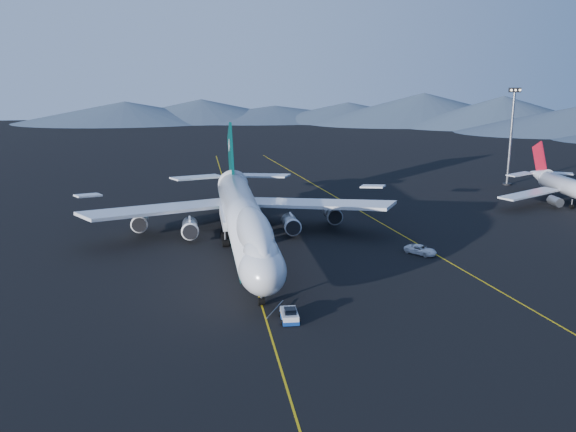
{
  "coord_description": "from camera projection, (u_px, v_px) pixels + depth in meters",
  "views": [
    {
      "loc": [
        -9.14,
        -109.13,
        33.65
      ],
      "look_at": [
        7.73,
        -0.72,
        6.0
      ],
      "focal_mm": 40.0,
      "sensor_mm": 36.0,
      "label": 1
    }
  ],
  "objects": [
    {
      "name": "taxiway_line_side",
      "position": [
        390.0,
        228.0,
        128.19
      ],
      "size": [
        28.08,
        198.09,
        0.01
      ],
      "primitive_type": "cube",
      "rotation": [
        0.0,
        0.0,
        0.14
      ],
      "color": "gold",
      "rests_on": "ground"
    },
    {
      "name": "ground",
      "position": [
        245.0,
        249.0,
        114.14
      ],
      "size": [
        500.0,
        500.0,
        0.0
      ],
      "primitive_type": "plane",
      "color": "black",
      "rests_on": "ground"
    },
    {
      "name": "taxiway_line_main",
      "position": [
        245.0,
        249.0,
        114.14
      ],
      "size": [
        0.25,
        220.0,
        0.01
      ],
      "primitive_type": "cube",
      "color": "gold",
      "rests_on": "ground"
    },
    {
      "name": "service_van",
      "position": [
        421.0,
        250.0,
        111.2
      ],
      "size": [
        5.61,
        5.99,
        1.57
      ],
      "primitive_type": "imported",
      "rotation": [
        0.0,
        0.0,
        0.7
      ],
      "color": "white",
      "rests_on": "ground"
    },
    {
      "name": "boeing_747",
      "position": [
        244.0,
        218.0,
        112.76
      ],
      "size": [
        59.62,
        72.43,
        19.37
      ],
      "color": "silver",
      "rests_on": "ground"
    },
    {
      "name": "pushback_tug",
      "position": [
        289.0,
        316.0,
        83.52
      ],
      "size": [
        2.61,
        4.38,
        1.87
      ],
      "rotation": [
        0.0,
        0.0,
        -0.04
      ],
      "color": "silver",
      "rests_on": "ground"
    },
    {
      "name": "floodlight_mast",
      "position": [
        511.0,
        136.0,
        167.64
      ],
      "size": [
        3.14,
        2.36,
        25.43
      ],
      "rotation": [
        0.0,
        0.0,
        0.18
      ],
      "color": "black",
      "rests_on": "ground"
    }
  ]
}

